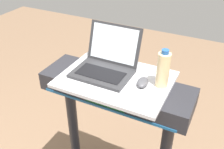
{
  "coord_description": "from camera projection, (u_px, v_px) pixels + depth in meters",
  "views": [
    {
      "loc": [
        0.53,
        -0.42,
        1.91
      ],
      "look_at": [
        0.0,
        0.65,
        1.15
      ],
      "focal_mm": 41.63,
      "sensor_mm": 36.0,
      "label": 1
    }
  ],
  "objects": [
    {
      "name": "computer_mouse",
      "position": [
        143.0,
        82.0,
        1.41
      ],
      "size": [
        0.07,
        0.11,
        0.03
      ],
      "primitive_type": "ellipsoid",
      "rotation": [
        0.0,
        0.0,
        0.11
      ],
      "color": "#4C4C51",
      "rests_on": "desk_board"
    },
    {
      "name": "desk_board",
      "position": [
        116.0,
        79.0,
        1.48
      ],
      "size": [
        0.62,
        0.45,
        0.02
      ],
      "primitive_type": "cube",
      "color": "silver",
      "rests_on": "treadmill_base"
    },
    {
      "name": "laptop",
      "position": [
        106.0,
        63.0,
        1.52
      ],
      "size": [
        0.33,
        0.32,
        0.25
      ],
      "rotation": [
        0.0,
        0.0,
        0.01
      ],
      "color": "#2D2D30",
      "rests_on": "desk_board"
    },
    {
      "name": "water_bottle",
      "position": [
        163.0,
        70.0,
        1.36
      ],
      "size": [
        0.07,
        0.07,
        0.22
      ],
      "color": "beige",
      "rests_on": "desk_board"
    }
  ]
}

